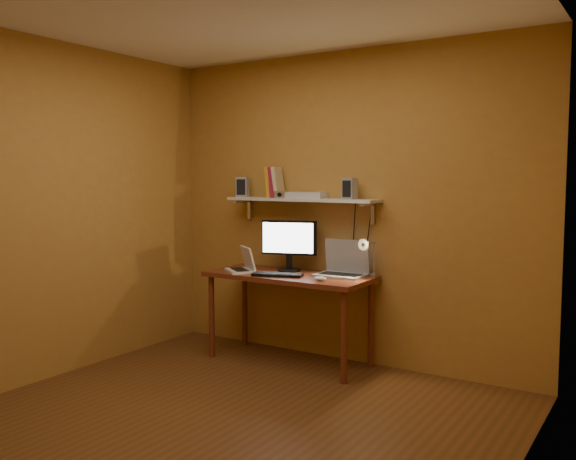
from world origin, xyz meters
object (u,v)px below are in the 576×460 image
Objects in this scene: netbook at (243,265)px; speaker_left at (243,187)px; wall_shelf at (301,200)px; keyboard at (277,275)px; mouse at (320,279)px; desk_lamp at (368,253)px; router at (307,195)px; desk at (289,284)px; speaker_right at (350,189)px; shelf_camera at (280,195)px; monitor at (289,243)px; laptop at (343,267)px.

speaker_left is (-0.23, 0.31, 0.66)m from netbook.
wall_shelf is 3.42× the size of keyboard.
mouse is (0.41, -0.01, 0.01)m from keyboard.
mouse is 0.26× the size of desk_lamp.
speaker_left reaches higher than router.
speaker_left is at bearing 147.49° from mouse.
keyboard reaches higher than desk.
mouse is 0.78m from speaker_right.
desk_lamp is (0.66, 0.13, 0.29)m from desk.
desk is 14.37× the size of mouse.
shelf_camera reaches higher than keyboard.
desk is at bearing -169.19° from desk_lamp.
monitor reaches higher than mouse.
mouse is (-0.04, -0.31, -0.06)m from laptop.
monitor is at bearing -152.65° from router.
speaker_right is at bearing 51.26° from laptop.
monitor reaches higher than desk_lamp.
netbook is 1.12m from speaker_right.
laptop is 3.72× the size of shelf_camera.
monitor is 1.14× the size of keyboard.
shelf_camera is at bearing 83.28° from netbook.
monitor is 0.42m from shelf_camera.
speaker_left is at bearing 179.30° from wall_shelf.
shelf_camera reaches higher than netbook.
desk is 13.26× the size of shelf_camera.
router reaches higher than laptop.
wall_shelf is at bearing -171.62° from router.
wall_shelf reaches higher than laptop.
desk_lamp is 1.38m from speaker_left.
netbook is at bearing 155.55° from keyboard.
speaker_left is 0.47m from shelf_camera.
mouse is 0.81m from router.
desk_lamp is (0.66, -0.07, -0.40)m from wall_shelf.
netbook is at bearing -159.22° from monitor.
desk_lamp reaches higher than desk.
netbook is (-0.31, -0.24, -0.19)m from monitor.
monitor is 1.47× the size of router.
desk is at bearing 65.56° from keyboard.
laptop is 0.69m from router.
shelf_camera is at bearing -156.26° from wall_shelf.
speaker_right is (0.03, 0.04, 0.63)m from laptop.
keyboard is at bearing -94.27° from monitor.
speaker_right is (0.46, -0.00, 0.10)m from wall_shelf.
netbook is 0.76m from speaker_left.
wall_shelf is 7.81× the size of speaker_left.
speaker_left reaches higher than mouse.
keyboard is 1.00m from speaker_left.
keyboard is at bearing -48.03° from speaker_left.
desk is at bearing -161.39° from laptop.
monitor is 0.37m from keyboard.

